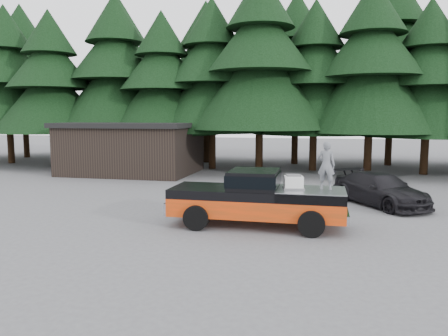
% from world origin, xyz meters
% --- Properties ---
extents(ground, '(120.00, 120.00, 0.00)m').
position_xyz_m(ground, '(0.00, 0.00, 0.00)').
color(ground, '#515154').
rests_on(ground, ground).
extents(pickup_truck, '(6.00, 2.04, 1.33)m').
position_xyz_m(pickup_truck, '(1.04, -0.03, 0.67)').
color(pickup_truck, '#F03707').
rests_on(pickup_truck, ground).
extents(truck_cab, '(1.66, 1.90, 0.59)m').
position_xyz_m(truck_cab, '(0.94, -0.03, 1.62)').
color(truck_cab, black).
rests_on(truck_cab, pickup_truck).
extents(air_compressor, '(0.69, 0.61, 0.42)m').
position_xyz_m(air_compressor, '(2.26, -0.07, 1.54)').
color(air_compressor, silver).
rests_on(air_compressor, pickup_truck).
extents(man_on_bed, '(0.64, 0.48, 1.58)m').
position_xyz_m(man_on_bed, '(3.30, 0.21, 2.12)').
color(man_on_bed, slate).
rests_on(man_on_bed, pickup_truck).
extents(parked_car, '(4.24, 4.94, 1.36)m').
position_xyz_m(parked_car, '(5.56, 4.58, 0.68)').
color(parked_car, black).
rests_on(parked_car, ground).
extents(utility_building, '(8.40, 6.40, 3.30)m').
position_xyz_m(utility_building, '(-9.00, 12.00, 1.67)').
color(utility_building, black).
rests_on(utility_building, ground).
extents(treeline, '(60.15, 16.05, 17.50)m').
position_xyz_m(treeline, '(0.42, 17.20, 7.72)').
color(treeline, black).
rests_on(treeline, ground).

